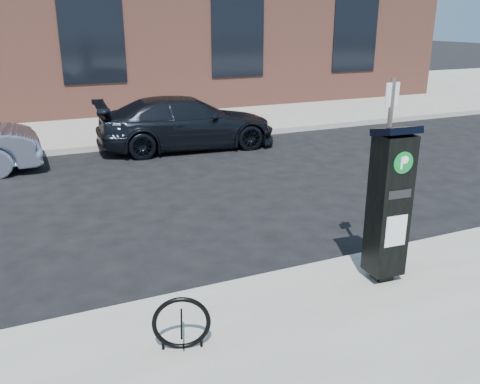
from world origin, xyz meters
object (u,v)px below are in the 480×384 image
sign_pole (384,177)px  car_dark (187,123)px  parking_kiosk (389,203)px  bike_rack (181,323)px

sign_pole → car_dark: size_ratio=0.52×
parking_kiosk → sign_pole: sign_pole is taller
parking_kiosk → bike_rack: (-2.72, -0.35, -0.72)m
parking_kiosk → sign_pole: (0.20, 0.36, 0.20)m
parking_kiosk → car_dark: bearing=93.2°
bike_rack → car_dark: 8.89m
sign_pole → bike_rack: (-2.92, -0.72, -0.92)m
bike_rack → parking_kiosk: bearing=24.8°
sign_pole → bike_rack: 3.14m
parking_kiosk → car_dark: size_ratio=0.42×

